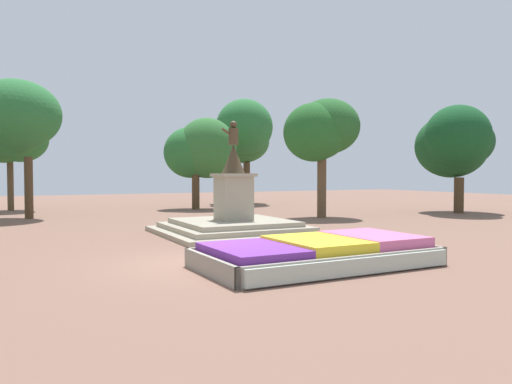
# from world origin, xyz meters

# --- Properties ---
(ground_plane) EXTENTS (87.73, 87.73, 0.00)m
(ground_plane) POSITION_xyz_m (0.00, 0.00, 0.00)
(ground_plane) COLOR brown
(flower_planter) EXTENTS (5.80, 3.13, 0.68)m
(flower_planter) POSITION_xyz_m (2.50, -1.57, 0.31)
(flower_planter) COLOR #38281C
(flower_planter) RESTS_ON ground_plane
(statue_monument) EXTENTS (5.31, 5.31, 4.20)m
(statue_monument) POSITION_xyz_m (3.25, 5.28, 0.58)
(statue_monument) COLOR gray
(statue_monument) RESTS_ON ground_plane
(park_tree_far_left) EXTENTS (4.32, 4.15, 6.34)m
(park_tree_far_left) POSITION_xyz_m (-3.95, 21.88, 4.56)
(park_tree_far_left) COLOR brown
(park_tree_far_left) RESTS_ON ground_plane
(park_tree_behind_statue) EXTENTS (4.56, 3.76, 5.80)m
(park_tree_behind_statue) POSITION_xyz_m (6.75, 18.36, 3.74)
(park_tree_behind_statue) COLOR #4C3823
(park_tree_behind_statue) RESTS_ON ground_plane
(park_tree_far_right) EXTENTS (4.03, 3.46, 6.12)m
(park_tree_far_right) POSITION_xyz_m (10.10, 9.76, 4.41)
(park_tree_far_right) COLOR brown
(park_tree_far_right) RESTS_ON ground_plane
(park_tree_street_side) EXTENTS (4.61, 5.23, 7.72)m
(park_tree_street_side) POSITION_xyz_m (11.59, 22.19, 5.23)
(park_tree_street_side) COLOR #4C3823
(park_tree_street_side) RESTS_ON ground_plane
(park_tree_mid_canopy) EXTENTS (4.97, 5.07, 6.05)m
(park_tree_mid_canopy) POSITION_xyz_m (18.85, 8.95, 4.05)
(park_tree_mid_canopy) COLOR #4C3823
(park_tree_mid_canopy) RESTS_ON ground_plane
(park_tree_distant) EXTENTS (4.34, 4.35, 6.90)m
(park_tree_distant) POSITION_xyz_m (-3.89, 15.99, 4.98)
(park_tree_distant) COLOR #4C3823
(park_tree_distant) RESTS_ON ground_plane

